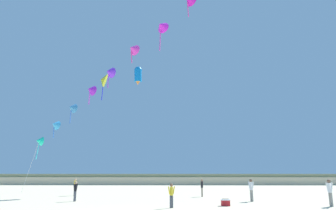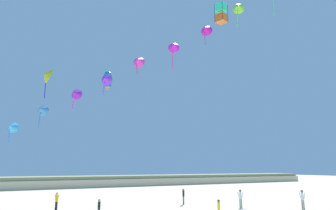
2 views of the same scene
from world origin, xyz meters
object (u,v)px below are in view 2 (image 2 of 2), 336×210
object	(u,v)px
person_near_left	(219,208)
large_kite_high_solo	(221,13)
person_near_right	(302,198)
large_kite_low_lead	(46,75)
person_far_center	(99,208)
person_far_left	(57,200)
person_far_right	(183,195)
person_mid_center	(241,197)
large_kite_mid_trail	(108,80)

from	to	relation	value
person_near_left	large_kite_high_solo	world-z (taller)	large_kite_high_solo
person_near_right	large_kite_low_lead	bearing A→B (deg)	134.73
large_kite_low_lead	large_kite_high_solo	bearing A→B (deg)	-44.96
person_near_right	person_far_center	size ratio (longest dim) A/B	1.15
person_near_left	person_far_left	bearing A→B (deg)	132.36
person_far_right	large_kite_low_lead	size ratio (longest dim) A/B	0.38
person_near_left	large_kite_low_lead	xyz separation A→B (m)	(-10.37, 22.26, 14.78)
person_far_center	large_kite_high_solo	world-z (taller)	large_kite_high_solo
person_near_left	person_far_center	bearing A→B (deg)	149.81
person_mid_center	large_kite_low_lead	distance (m)	28.31
person_far_center	large_kite_low_lead	bearing A→B (deg)	98.67
large_kite_mid_trail	large_kite_high_solo	bearing A→B (deg)	-41.68
person_near_left	person_mid_center	distance (m)	7.78
person_far_left	person_far_center	bearing A→B (deg)	-71.52
person_near_right	large_kite_mid_trail	bearing A→B (deg)	136.76
large_kite_mid_trail	person_mid_center	bearing A→B (deg)	-44.80
person_far_center	large_kite_mid_trail	world-z (taller)	large_kite_mid_trail
person_far_left	person_near_right	bearing A→B (deg)	-25.22
person_near_left	person_far_right	world-z (taller)	person_far_right
person_far_center	large_kite_low_lead	distance (m)	23.30
person_far_left	large_kite_low_lead	distance (m)	18.73
person_far_right	person_far_left	bearing A→B (deg)	174.94
person_near_right	large_kite_low_lead	world-z (taller)	large_kite_low_lead
person_near_left	person_far_left	distance (m)	14.45
person_far_right	person_far_center	xyz separation A→B (m)	(-10.45, -5.11, -0.06)
person_near_right	large_kite_low_lead	xyz separation A→B (m)	(-20.97, 21.17, 14.64)
person_near_right	person_far_left	bearing A→B (deg)	154.78
large_kite_low_lead	large_kite_high_solo	distance (m)	23.57
person_near_left	large_kite_high_solo	bearing A→B (deg)	45.69
person_near_left	person_far_center	distance (m)	8.86
person_far_right	person_near_left	bearing A→B (deg)	-106.28
person_mid_center	large_kite_mid_trail	xyz separation A→B (m)	(-10.49, 10.42, 12.99)
person_far_left	large_kite_high_solo	bearing A→B (deg)	-16.55
person_far_center	person_far_right	bearing A→B (deg)	26.07
person_near_left	large_kite_low_lead	bearing A→B (deg)	114.97
person_mid_center	large_kite_mid_trail	size ratio (longest dim) A/B	0.73
person_near_left	person_far_center	world-z (taller)	person_far_center
person_near_right	large_kite_high_solo	size ratio (longest dim) A/B	0.79
large_kite_low_lead	person_near_right	bearing A→B (deg)	-45.27
person_far_left	large_kite_low_lead	size ratio (longest dim) A/B	0.39
person_near_left	large_kite_mid_trail	xyz separation A→B (m)	(-4.26, 15.06, 13.11)
person_far_center	large_kite_high_solo	size ratio (longest dim) A/B	0.69
large_kite_high_solo	person_near_left	bearing A→B (deg)	-134.31
large_kite_low_lead	large_kite_mid_trail	distance (m)	9.59
large_kite_low_lead	large_kite_high_solo	size ratio (longest dim) A/B	1.93
person_near_left	large_kite_high_solo	size ratio (longest dim) A/B	0.69
person_near_left	person_near_right	distance (m)	10.65
person_near_left	person_far_center	size ratio (longest dim) A/B	0.99
large_kite_mid_trail	large_kite_high_solo	world-z (taller)	large_kite_high_solo
person_near_left	person_far_center	xyz separation A→B (m)	(-7.65, 4.45, 0.01)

